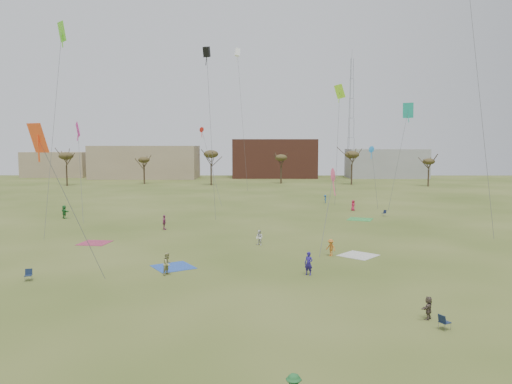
{
  "coord_description": "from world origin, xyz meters",
  "views": [
    {
      "loc": [
        0.38,
        -35.19,
        9.98
      ],
      "look_at": [
        0.0,
        12.0,
        5.5
      ],
      "focal_mm": 34.16,
      "sensor_mm": 36.0,
      "label": 1
    }
  ],
  "objects_px": {
    "camp_chair_center": "(444,325)",
    "radio_tower": "(351,117)",
    "flyer_near_right": "(309,264)",
    "camp_chair_right": "(384,214)",
    "camp_chair_left": "(28,277)"
  },
  "relations": [
    {
      "from": "flyer_near_right",
      "to": "camp_chair_right",
      "type": "xyz_separation_m",
      "value": [
        13.92,
        31.94,
        -0.65
      ]
    },
    {
      "from": "camp_chair_center",
      "to": "radio_tower",
      "type": "xyz_separation_m",
      "value": [
        19.56,
        134.44,
        18.95
      ]
    },
    {
      "from": "flyer_near_right",
      "to": "radio_tower",
      "type": "distance_m",
      "value": 127.22
    },
    {
      "from": "flyer_near_right",
      "to": "radio_tower",
      "type": "relative_size",
      "value": 0.04
    },
    {
      "from": "camp_chair_center",
      "to": "flyer_near_right",
      "type": "bearing_deg",
      "value": 0.58
    },
    {
      "from": "camp_chair_center",
      "to": "radio_tower",
      "type": "bearing_deg",
      "value": -36.94
    },
    {
      "from": "flyer_near_right",
      "to": "camp_chair_left",
      "type": "relative_size",
      "value": 2.09
    },
    {
      "from": "camp_chair_left",
      "to": "flyer_near_right",
      "type": "bearing_deg",
      "value": -10.22
    },
    {
      "from": "camp_chair_right",
      "to": "radio_tower",
      "type": "xyz_separation_m",
      "value": [
        11.92,
        91.28,
        18.95
      ]
    },
    {
      "from": "camp_chair_center",
      "to": "camp_chair_right",
      "type": "height_order",
      "value": "same"
    },
    {
      "from": "flyer_near_right",
      "to": "camp_chair_center",
      "type": "relative_size",
      "value": 2.09
    },
    {
      "from": "radio_tower",
      "to": "flyer_near_right",
      "type": "bearing_deg",
      "value": -101.84
    },
    {
      "from": "camp_chair_left",
      "to": "camp_chair_center",
      "type": "height_order",
      "value": "same"
    },
    {
      "from": "radio_tower",
      "to": "camp_chair_right",
      "type": "bearing_deg",
      "value": -97.44
    },
    {
      "from": "camp_chair_left",
      "to": "radio_tower",
      "type": "relative_size",
      "value": 0.02
    }
  ]
}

